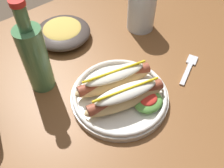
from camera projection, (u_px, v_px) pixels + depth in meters
The scene contains 6 objects.
dining_table at pixel (104, 111), 0.72m from camera, with size 1.31×0.88×0.74m.
hot_dog_plate at pixel (121, 93), 0.61m from camera, with size 0.24×0.24×0.08m.
fork at pixel (189, 67), 0.70m from camera, with size 0.12×0.07×0.00m.
water_cup at pixel (142, 9), 0.76m from camera, with size 0.09×0.09×0.13m, color silver.
glass_bottle at pixel (35, 57), 0.59m from camera, with size 0.06×0.06×0.25m.
side_bowl at pixel (63, 32), 0.76m from camera, with size 0.17×0.17×0.05m.
Camera 1 is at (-0.23, -0.33, 1.25)m, focal length 40.38 mm.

